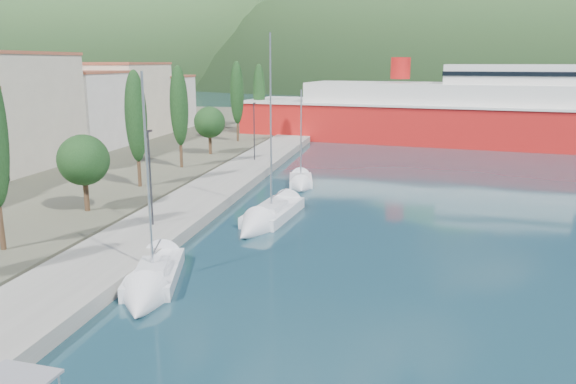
# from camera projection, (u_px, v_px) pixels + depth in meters

# --- Properties ---
(ground) EXTENTS (1400.00, 1400.00, 0.00)m
(ground) POSITION_uv_depth(u_px,v_px,m) (378.00, 109.00, 134.99)
(ground) COLOR #1A3B47
(quay) EXTENTS (5.00, 88.00, 0.80)m
(quay) POSITION_uv_depth(u_px,v_px,m) (212.00, 191.00, 47.06)
(quay) COLOR gray
(quay) RESTS_ON ground
(town_buildings) EXTENTS (9.20, 69.20, 11.30)m
(town_buildings) POSITION_uv_depth(u_px,v_px,m) (43.00, 113.00, 60.89)
(town_buildings) COLOR beige
(town_buildings) RESTS_ON land_strip
(tree_row) EXTENTS (3.56, 64.72, 11.11)m
(tree_row) POSITION_uv_depth(u_px,v_px,m) (165.00, 118.00, 51.89)
(tree_row) COLOR #47301E
(tree_row) RESTS_ON land_strip
(lamp_posts) EXTENTS (0.15, 49.58, 6.06)m
(lamp_posts) POSITION_uv_depth(u_px,v_px,m) (152.00, 173.00, 35.64)
(lamp_posts) COLOR #2D2D33
(lamp_posts) RESTS_ON quay
(sailboat_near) EXTENTS (4.43, 8.36, 11.51)m
(sailboat_near) POSITION_uv_depth(u_px,v_px,m) (148.00, 289.00, 27.02)
(sailboat_near) COLOR silver
(sailboat_near) RESTS_ON ground
(sailboat_mid) EXTENTS (3.62, 9.89, 13.91)m
(sailboat_mid) POSITION_uv_depth(u_px,v_px,m) (262.00, 222.00, 38.43)
(sailboat_mid) COLOR silver
(sailboat_mid) RESTS_ON ground
(sailboat_far) EXTENTS (3.24, 6.67, 9.40)m
(sailboat_far) POSITION_uv_depth(u_px,v_px,m) (301.00, 184.00, 50.43)
(sailboat_far) COLOR silver
(sailboat_far) RESTS_ON ground
(ferry) EXTENTS (63.18, 21.98, 12.30)m
(ferry) POSITION_uv_depth(u_px,v_px,m) (462.00, 116.00, 77.68)
(ferry) COLOR red
(ferry) RESTS_ON ground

